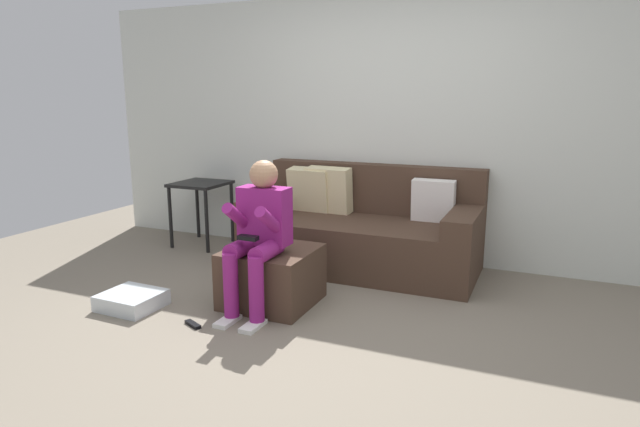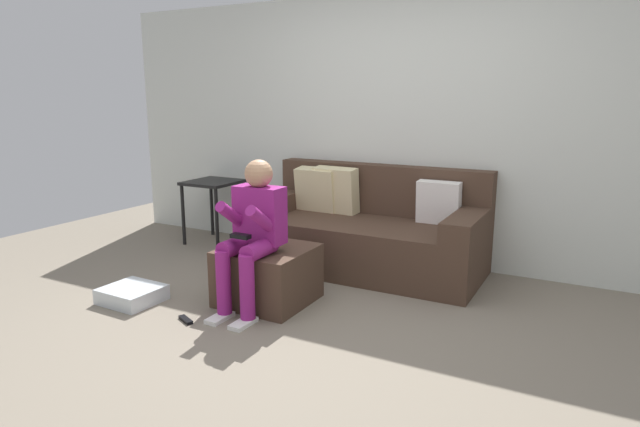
{
  "view_description": "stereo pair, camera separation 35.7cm",
  "coord_description": "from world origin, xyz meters",
  "px_view_note": "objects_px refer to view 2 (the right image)",
  "views": [
    {
      "loc": [
        1.36,
        -2.91,
        1.52
      ],
      "look_at": [
        -0.31,
        0.96,
        0.59
      ],
      "focal_mm": 30.52,
      "sensor_mm": 36.0,
      "label": 1
    },
    {
      "loc": [
        1.68,
        -2.75,
        1.52
      ],
      "look_at": [
        -0.31,
        0.96,
        0.59
      ],
      "focal_mm": 30.52,
      "sensor_mm": 36.0,
      "label": 2
    }
  ],
  "objects_px": {
    "ottoman": "(268,275)",
    "side_table": "(213,191)",
    "person_seated": "(252,228)",
    "remote_near_ottoman": "(186,320)",
    "storage_bin": "(132,294)",
    "couch_sectional": "(366,232)"
  },
  "relations": [
    {
      "from": "ottoman",
      "to": "person_seated",
      "type": "bearing_deg",
      "value": -91.79
    },
    {
      "from": "storage_bin",
      "to": "side_table",
      "type": "xyz_separation_m",
      "value": [
        -0.53,
        1.63,
        0.48
      ]
    },
    {
      "from": "ottoman",
      "to": "remote_near_ottoman",
      "type": "xyz_separation_m",
      "value": [
        -0.29,
        -0.57,
        -0.2
      ]
    },
    {
      "from": "person_seated",
      "to": "storage_bin",
      "type": "height_order",
      "value": "person_seated"
    },
    {
      "from": "ottoman",
      "to": "storage_bin",
      "type": "xyz_separation_m",
      "value": [
        -0.89,
        -0.49,
        -0.15
      ]
    },
    {
      "from": "storage_bin",
      "to": "remote_near_ottoman",
      "type": "height_order",
      "value": "storage_bin"
    },
    {
      "from": "person_seated",
      "to": "remote_near_ottoman",
      "type": "relative_size",
      "value": 7.09
    },
    {
      "from": "couch_sectional",
      "to": "person_seated",
      "type": "distance_m",
      "value": 1.34
    },
    {
      "from": "ottoman",
      "to": "storage_bin",
      "type": "distance_m",
      "value": 1.03
    },
    {
      "from": "couch_sectional",
      "to": "ottoman",
      "type": "bearing_deg",
      "value": -105.99
    },
    {
      "from": "person_seated",
      "to": "remote_near_ottoman",
      "type": "height_order",
      "value": "person_seated"
    },
    {
      "from": "storage_bin",
      "to": "remote_near_ottoman",
      "type": "xyz_separation_m",
      "value": [
        0.6,
        -0.09,
        -0.05
      ]
    },
    {
      "from": "side_table",
      "to": "person_seated",
      "type": "bearing_deg",
      "value": -42.88
    },
    {
      "from": "remote_near_ottoman",
      "to": "ottoman",
      "type": "bearing_deg",
      "value": 87.9
    },
    {
      "from": "couch_sectional",
      "to": "ottoman",
      "type": "xyz_separation_m",
      "value": [
        -0.31,
        -1.1,
        -0.12
      ]
    },
    {
      "from": "person_seated",
      "to": "couch_sectional",
      "type": "bearing_deg",
      "value": 75.85
    },
    {
      "from": "ottoman",
      "to": "side_table",
      "type": "bearing_deg",
      "value": 141.17
    },
    {
      "from": "remote_near_ottoman",
      "to": "storage_bin",
      "type": "bearing_deg",
      "value": -163.37
    },
    {
      "from": "couch_sectional",
      "to": "remote_near_ottoman",
      "type": "bearing_deg",
      "value": -110.01
    },
    {
      "from": "person_seated",
      "to": "side_table",
      "type": "distance_m",
      "value": 1.94
    },
    {
      "from": "person_seated",
      "to": "storage_bin",
      "type": "relative_size",
      "value": 2.65
    },
    {
      "from": "storage_bin",
      "to": "person_seated",
      "type": "bearing_deg",
      "value": 19.49
    }
  ]
}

